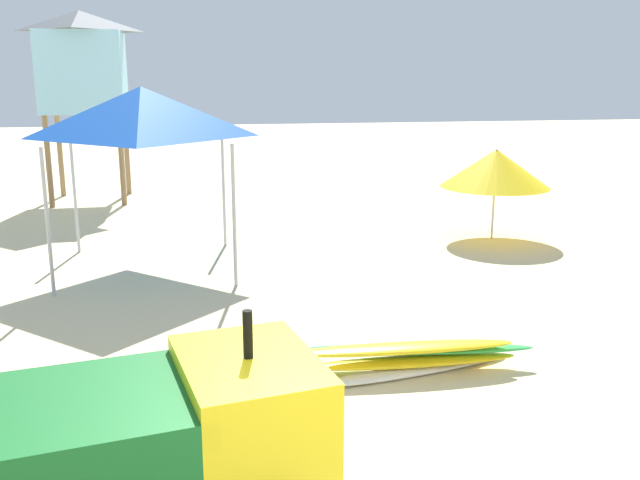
# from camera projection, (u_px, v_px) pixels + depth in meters

# --- Properties ---
(utility_cart) EXTENTS (2.71, 1.66, 1.50)m
(utility_cart) POSITION_uv_depth(u_px,v_px,m) (115.00, 444.00, 4.01)
(utility_cart) COLOR #146023
(utility_cart) RESTS_ON ground
(surfboard_pile) EXTENTS (2.52, 0.78, 0.32)m
(surfboard_pile) POSITION_uv_depth(u_px,v_px,m) (409.00, 356.00, 6.84)
(surfboard_pile) COLOR white
(surfboard_pile) RESTS_ON ground
(popup_canopy) EXTENTS (2.47, 2.47, 2.72)m
(popup_canopy) POSITION_uv_depth(u_px,v_px,m) (142.00, 112.00, 10.12)
(popup_canopy) COLOR #B2B2B7
(popup_canopy) RESTS_ON ground
(lifeguard_tower) EXTENTS (1.98, 1.98, 4.29)m
(lifeguard_tower) POSITION_uv_depth(u_px,v_px,m) (83.00, 62.00, 15.69)
(lifeguard_tower) COLOR olive
(lifeguard_tower) RESTS_ON ground
(beach_umbrella_left) EXTENTS (1.92, 1.92, 1.61)m
(beach_umbrella_left) POSITION_uv_depth(u_px,v_px,m) (496.00, 168.00, 12.25)
(beach_umbrella_left) COLOR beige
(beach_umbrella_left) RESTS_ON ground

